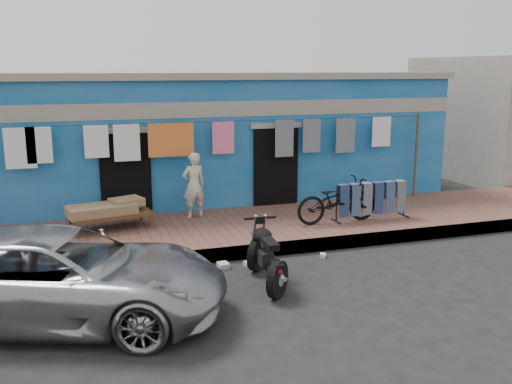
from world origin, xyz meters
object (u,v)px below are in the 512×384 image
motorcycle (267,254)px  charpoy (111,215)px  car (61,275)px  jeans_rack (371,200)px  bicycle (337,195)px  seated_person (194,185)px

motorcycle → charpoy: 3.92m
car → jeans_rack: size_ratio=2.69×
car → jeans_rack: car is taller
bicycle → motorcycle: bearing=132.3°
motorcycle → jeans_rack: jeans_rack is taller
jeans_rack → bicycle: bearing=-178.2°
car → jeans_rack: (6.35, 2.72, 0.01)m
car → seated_person: 4.91m
seated_person → bicycle: 3.10m
bicycle → jeans_rack: bearing=-89.8°
charpoy → jeans_rack: jeans_rack is taller
charpoy → seated_person: bearing=13.0°
charpoy → motorcycle: bearing=-55.2°
motorcycle → charpoy: bearing=128.8°
bicycle → charpoy: bearing=76.7°
car → charpoy: size_ratio=2.57×
motorcycle → jeans_rack: 3.93m
seated_person → charpoy: seated_person is taller
car → bicycle: 6.15m
car → bicycle: size_ratio=2.59×
jeans_rack → car: bearing=-156.8°
car → charpoy: car is taller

